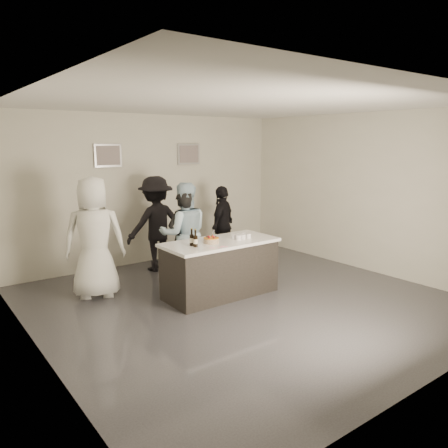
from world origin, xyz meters
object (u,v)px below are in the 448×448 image
at_px(person_main_blue, 184,234).
at_px(person_guest_left, 94,238).
at_px(person_guest_right, 222,225).
at_px(beer_bottle_b, 195,238).
at_px(beer_bottle_a, 192,237).
at_px(person_guest_back, 156,224).
at_px(cake, 211,241).
at_px(person_main_black, 183,238).
at_px(bar_counter, 220,268).

height_order(person_main_blue, person_guest_left, person_guest_left).
height_order(person_guest_left, person_guest_right, person_guest_left).
distance_m(person_guest_left, person_guest_right, 2.82).
relative_size(beer_bottle_b, person_guest_left, 0.13).
bearing_deg(beer_bottle_a, person_guest_back, 77.97).
bearing_deg(beer_bottle_b, cake, 11.61).
bearing_deg(person_main_blue, person_guest_left, 11.26).
bearing_deg(person_main_blue, person_guest_right, -131.57).
distance_m(person_main_black, person_guest_right, 1.53).
bearing_deg(person_main_black, beer_bottle_a, 61.01).
bearing_deg(cake, bar_counter, 9.77).
xyz_separation_m(person_guest_left, person_guest_back, (1.49, 0.76, -0.06)).
distance_m(cake, person_main_blue, 0.89).
relative_size(bar_counter, person_guest_back, 1.02).
xyz_separation_m(person_main_black, person_guest_left, (-1.44, 0.32, 0.15)).
xyz_separation_m(beer_bottle_a, beer_bottle_b, (0.01, -0.09, 0.00)).
xyz_separation_m(cake, person_guest_left, (-1.43, 1.16, 0.03)).
bearing_deg(person_guest_back, beer_bottle_a, 77.51).
bearing_deg(person_main_blue, person_guest_back, -68.72).
relative_size(cake, beer_bottle_b, 0.93).
relative_size(person_guest_left, person_guest_right, 1.22).
height_order(person_main_black, person_guest_left, person_guest_left).
bearing_deg(bar_counter, person_guest_right, 52.35).
bearing_deg(person_main_black, cake, 83.90).
bearing_deg(beer_bottle_a, person_guest_right, 41.65).
distance_m(beer_bottle_b, person_guest_right, 2.35).
distance_m(beer_bottle_b, person_guest_left, 1.65).
xyz_separation_m(cake, beer_bottle_b, (-0.34, -0.07, 0.09)).
xyz_separation_m(person_main_blue, person_guest_left, (-1.48, 0.28, 0.08)).
relative_size(beer_bottle_a, person_guest_back, 0.14).
bearing_deg(bar_counter, person_main_black, 103.51).
bearing_deg(person_guest_left, person_main_blue, -166.92).
height_order(beer_bottle_b, person_guest_left, person_guest_left).
bearing_deg(person_main_black, person_guest_back, -99.08).
xyz_separation_m(bar_counter, beer_bottle_b, (-0.54, -0.10, 0.58)).
relative_size(person_guest_left, person_guest_back, 1.07).
bearing_deg(beer_bottle_b, bar_counter, 10.94).
relative_size(person_main_black, person_guest_right, 1.03).
relative_size(beer_bottle_b, person_main_black, 0.16).
xyz_separation_m(cake, person_guest_right, (1.36, 1.54, -0.14)).
bearing_deg(person_main_blue, beer_bottle_a, 87.26).
bearing_deg(person_guest_right, beer_bottle_b, 11.34).
relative_size(beer_bottle_a, person_guest_left, 0.13).
bearing_deg(person_main_blue, cake, 108.71).
bearing_deg(beer_bottle_b, person_guest_left, 131.58).
distance_m(bar_counter, beer_bottle_a, 0.79).
bearing_deg(person_main_black, person_guest_left, -18.62).
bearing_deg(person_guest_left, person_main_black, -168.92).
bearing_deg(person_main_black, person_main_blue, -143.69).
bearing_deg(beer_bottle_a, person_guest_left, 133.71).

